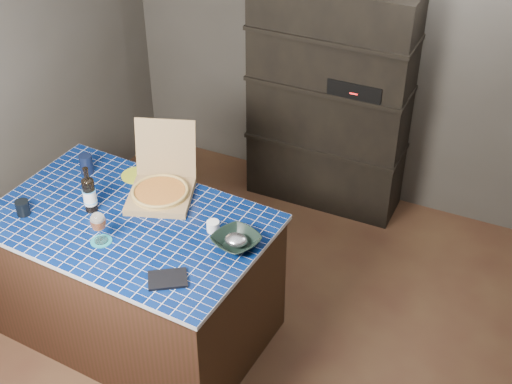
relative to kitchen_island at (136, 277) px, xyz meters
The scene contains 14 objects.
room 1.04m from the kitchen_island, 32.73° to the left, with size 3.50×3.50×3.50m.
shelving_unit 2.02m from the kitchen_island, 73.50° to the left, with size 1.20×0.41×1.80m.
kitchen_island is the anchor object (origin of this frame).
pizza_box 0.58m from the kitchen_island, 79.26° to the left, with size 0.51×0.56×0.41m.
mead_bottle 0.62m from the kitchen_island, behind, with size 0.08×0.08×0.30m.
teal_trivet 0.51m from the kitchen_island, 97.60° to the right, with size 0.12×0.12×0.01m, color teal.
wine_glass 0.63m from the kitchen_island, 97.60° to the right, with size 0.09×0.09×0.20m.
tumbler 0.80m from the kitchen_island, 160.62° to the right, with size 0.08×0.08×0.09m, color black.
dvd_case 0.74m from the kitchen_island, 35.77° to the right, with size 0.15×0.21×0.02m, color black.
bowl 0.83m from the kitchen_island, ahead, with size 0.25×0.25×0.06m, color black.
foil_contents 0.84m from the kitchen_island, ahead, with size 0.13×0.11×0.06m, color #ADAFB9.
white_jar 0.70m from the kitchen_island, 14.65° to the left, with size 0.07×0.07×0.06m, color white.
navy_cup 0.79m from the kitchen_island, 148.93° to the left, with size 0.08×0.08×0.13m, color black.
green_trivet 0.65m from the kitchen_island, 116.86° to the left, with size 0.20×0.20×0.01m, color gold.
Camera 1 is at (1.53, -3.02, 3.49)m, focal length 50.00 mm.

